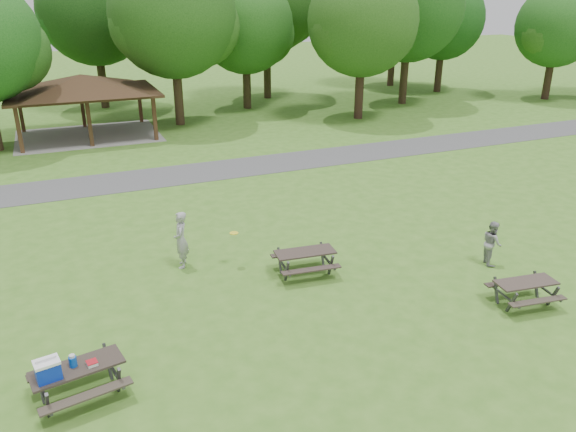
{
  "coord_description": "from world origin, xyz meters",
  "views": [
    {
      "loc": [
        -5.9,
        -12.29,
        8.47
      ],
      "look_at": [
        1.0,
        4.0,
        1.3
      ],
      "focal_mm": 35.0,
      "sensor_mm": 36.0,
      "label": 1
    }
  ],
  "objects_px": {
    "picnic_table_near": "(68,372)",
    "frisbee_catcher": "(492,243)",
    "frisbee_thrower": "(181,240)",
    "picnic_table_middle": "(305,257)"
  },
  "relations": [
    {
      "from": "picnic_table_near",
      "to": "frisbee_thrower",
      "type": "relative_size",
      "value": 1.16
    },
    {
      "from": "picnic_table_near",
      "to": "frisbee_catcher",
      "type": "bearing_deg",
      "value": 7.51
    },
    {
      "from": "picnic_table_near",
      "to": "frisbee_catcher",
      "type": "height_order",
      "value": "frisbee_catcher"
    },
    {
      "from": "picnic_table_near",
      "to": "frisbee_catcher",
      "type": "relative_size",
      "value": 1.47
    },
    {
      "from": "picnic_table_near",
      "to": "picnic_table_middle",
      "type": "xyz_separation_m",
      "value": [
        7.22,
        3.45,
        -0.17
      ]
    },
    {
      "from": "picnic_table_middle",
      "to": "frisbee_catcher",
      "type": "height_order",
      "value": "frisbee_catcher"
    },
    {
      "from": "frisbee_catcher",
      "to": "frisbee_thrower",
      "type": "bearing_deg",
      "value": 88.54
    },
    {
      "from": "frisbee_thrower",
      "to": "frisbee_catcher",
      "type": "height_order",
      "value": "frisbee_thrower"
    },
    {
      "from": "picnic_table_middle",
      "to": "frisbee_catcher",
      "type": "distance_m",
      "value": 6.2
    },
    {
      "from": "picnic_table_middle",
      "to": "frisbee_thrower",
      "type": "height_order",
      "value": "frisbee_thrower"
    }
  ]
}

